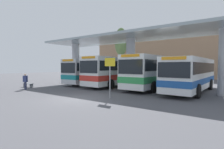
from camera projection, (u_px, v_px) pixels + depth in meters
ground_plane at (78, 99)px, 12.76m from camera, size 100.00×100.00×0.00m
townhouse_backdrop at (179, 48)px, 34.23m from camera, size 40.00×0.58×10.33m
station_canopy at (131, 45)px, 18.82m from camera, size 22.19×6.16×5.61m
transit_bus_left_bay at (97, 70)px, 23.75m from camera, size 2.89×10.58×3.17m
transit_bus_center_bay at (118, 70)px, 21.14m from camera, size 2.93×10.22×3.36m
transit_bus_right_bay at (154, 71)px, 18.60m from camera, size 2.95×10.20×3.39m
transit_bus_far_right_bay at (191, 73)px, 16.04m from camera, size 2.91×10.19×3.07m
waiting_bench_near_pillar at (28, 84)px, 19.59m from camera, size 1.67×0.44×0.46m
info_sign_platform at (110, 70)px, 12.71m from camera, size 0.90×0.09×2.97m
pedestrian_waiting at (25, 80)px, 17.58m from camera, size 0.58×0.35×1.59m
poplar_tree_behind_left at (121, 42)px, 29.02m from camera, size 2.10×2.10×8.73m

